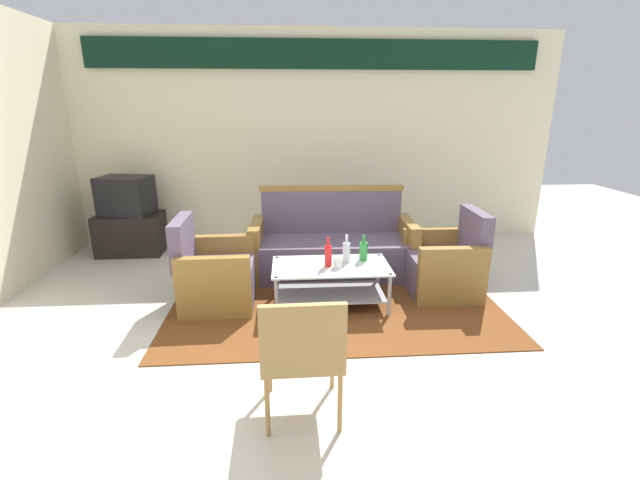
{
  "coord_description": "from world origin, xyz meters",
  "views": [
    {
      "loc": [
        -0.4,
        -3.0,
        1.86
      ],
      "look_at": [
        -0.12,
        0.85,
        0.65
      ],
      "focal_mm": 24.4,
      "sensor_mm": 36.0,
      "label": 1
    }
  ],
  "objects_px": {
    "bottle_green": "(363,251)",
    "armchair_right": "(445,266)",
    "coffee_table": "(331,279)",
    "bottle_red": "(328,255)",
    "tv_stand": "(131,234)",
    "cup": "(338,263)",
    "couch": "(333,247)",
    "armchair_left": "(215,276)",
    "bottle_clear": "(346,252)",
    "wicker_chair": "(302,349)",
    "television": "(126,196)"
  },
  "relations": [
    {
      "from": "wicker_chair",
      "to": "bottle_green",
      "type": "bearing_deg",
      "value": 68.56
    },
    {
      "from": "bottle_green",
      "to": "cup",
      "type": "distance_m",
      "value": 0.33
    },
    {
      "from": "armchair_right",
      "to": "coffee_table",
      "type": "bearing_deg",
      "value": 102.34
    },
    {
      "from": "coffee_table",
      "to": "bottle_red",
      "type": "height_order",
      "value": "bottle_red"
    },
    {
      "from": "armchair_left",
      "to": "bottle_clear",
      "type": "distance_m",
      "value": 1.28
    },
    {
      "from": "bottle_red",
      "to": "tv_stand",
      "type": "bearing_deg",
      "value": 143.77
    },
    {
      "from": "cup",
      "to": "tv_stand",
      "type": "xyz_separation_m",
      "value": [
        -2.49,
        1.8,
        -0.2
      ]
    },
    {
      "from": "coffee_table",
      "to": "television",
      "type": "height_order",
      "value": "television"
    },
    {
      "from": "couch",
      "to": "bottle_green",
      "type": "xyz_separation_m",
      "value": [
        0.23,
        -0.7,
        0.19
      ]
    },
    {
      "from": "cup",
      "to": "television",
      "type": "bearing_deg",
      "value": 144.04
    },
    {
      "from": "coffee_table",
      "to": "television",
      "type": "distance_m",
      "value": 3.03
    },
    {
      "from": "coffee_table",
      "to": "tv_stand",
      "type": "xyz_separation_m",
      "value": [
        -2.43,
        1.74,
        -0.01
      ]
    },
    {
      "from": "armchair_right",
      "to": "bottle_green",
      "type": "distance_m",
      "value": 0.9
    },
    {
      "from": "armchair_right",
      "to": "coffee_table",
      "type": "xyz_separation_m",
      "value": [
        -1.19,
        -0.23,
        -0.02
      ]
    },
    {
      "from": "armchair_left",
      "to": "bottle_green",
      "type": "xyz_separation_m",
      "value": [
        1.44,
        -0.0,
        0.22
      ]
    },
    {
      "from": "bottle_red",
      "to": "wicker_chair",
      "type": "height_order",
      "value": "wicker_chair"
    },
    {
      "from": "armchair_left",
      "to": "armchair_right",
      "type": "bearing_deg",
      "value": 91.67
    },
    {
      "from": "armchair_right",
      "to": "cup",
      "type": "relative_size",
      "value": 8.5
    },
    {
      "from": "armchair_right",
      "to": "coffee_table",
      "type": "relative_size",
      "value": 0.77
    },
    {
      "from": "couch",
      "to": "bottle_clear",
      "type": "relative_size",
      "value": 6.72
    },
    {
      "from": "television",
      "to": "bottle_green",
      "type": "bearing_deg",
      "value": 160.47
    },
    {
      "from": "coffee_table",
      "to": "bottle_red",
      "type": "distance_m",
      "value": 0.25
    },
    {
      "from": "couch",
      "to": "tv_stand",
      "type": "bearing_deg",
      "value": -18.08
    },
    {
      "from": "armchair_right",
      "to": "wicker_chair",
      "type": "height_order",
      "value": "armchair_right"
    },
    {
      "from": "armchair_left",
      "to": "armchair_right",
      "type": "xyz_separation_m",
      "value": [
        2.3,
        0.11,
        0.0
      ]
    },
    {
      "from": "armchair_right",
      "to": "bottle_clear",
      "type": "relative_size",
      "value": 3.14
    },
    {
      "from": "bottle_red",
      "to": "bottle_clear",
      "type": "bearing_deg",
      "value": 29.54
    },
    {
      "from": "bottle_clear",
      "to": "tv_stand",
      "type": "bearing_deg",
      "value": 147.39
    },
    {
      "from": "couch",
      "to": "bottle_red",
      "type": "height_order",
      "value": "couch"
    },
    {
      "from": "bottle_red",
      "to": "cup",
      "type": "distance_m",
      "value": 0.11
    },
    {
      "from": "armchair_right",
      "to": "television",
      "type": "distance_m",
      "value": 3.95
    },
    {
      "from": "armchair_left",
      "to": "coffee_table",
      "type": "distance_m",
      "value": 1.11
    },
    {
      "from": "armchair_left",
      "to": "television",
      "type": "distance_m",
      "value": 2.14
    },
    {
      "from": "bottle_green",
      "to": "bottle_red",
      "type": "bearing_deg",
      "value": -157.8
    },
    {
      "from": "coffee_table",
      "to": "tv_stand",
      "type": "height_order",
      "value": "tv_stand"
    },
    {
      "from": "couch",
      "to": "wicker_chair",
      "type": "bearing_deg",
      "value": 81.98
    },
    {
      "from": "armchair_right",
      "to": "bottle_red",
      "type": "height_order",
      "value": "armchair_right"
    },
    {
      "from": "armchair_left",
      "to": "bottle_red",
      "type": "relative_size",
      "value": 3.01
    },
    {
      "from": "bottle_green",
      "to": "tv_stand",
      "type": "relative_size",
      "value": 0.32
    },
    {
      "from": "bottle_green",
      "to": "couch",
      "type": "bearing_deg",
      "value": 108.18
    },
    {
      "from": "bottle_green",
      "to": "bottle_clear",
      "type": "bearing_deg",
      "value": -166.69
    },
    {
      "from": "armchair_right",
      "to": "coffee_table",
      "type": "height_order",
      "value": "armchair_right"
    },
    {
      "from": "bottle_green",
      "to": "bottle_clear",
      "type": "height_order",
      "value": "bottle_clear"
    },
    {
      "from": "coffee_table",
      "to": "wicker_chair",
      "type": "distance_m",
      "value": 1.63
    },
    {
      "from": "tv_stand",
      "to": "wicker_chair",
      "type": "height_order",
      "value": "wicker_chair"
    },
    {
      "from": "bottle_clear",
      "to": "cup",
      "type": "bearing_deg",
      "value": -124.05
    },
    {
      "from": "couch",
      "to": "armchair_right",
      "type": "relative_size",
      "value": 2.14
    },
    {
      "from": "bottle_green",
      "to": "armchair_right",
      "type": "bearing_deg",
      "value": 7.2
    },
    {
      "from": "cup",
      "to": "wicker_chair",
      "type": "bearing_deg",
      "value": -103.94
    },
    {
      "from": "couch",
      "to": "armchair_right",
      "type": "bearing_deg",
      "value": 153.48
    }
  ]
}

